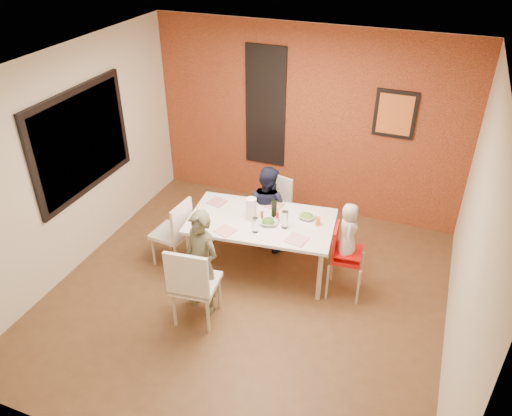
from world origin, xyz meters
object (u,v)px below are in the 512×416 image
at_px(chair_near, 192,282).
at_px(wine_bottle, 274,210).
at_px(high_chair, 343,254).
at_px(child_near, 202,263).
at_px(chair_left, 176,230).
at_px(child_far, 267,207).
at_px(toddler, 348,231).
at_px(dining_table, 261,224).
at_px(paper_towel_roll, 251,209).
at_px(chair_far, 274,205).

height_order(chair_near, wine_bottle, chair_near).
relative_size(high_chair, child_near, 0.71).
height_order(chair_left, high_chair, high_chair).
xyz_separation_m(child_far, toddler, (1.18, -0.58, 0.29)).
relative_size(dining_table, child_far, 1.56).
bearing_deg(chair_near, paper_towel_roll, -107.37).
xyz_separation_m(dining_table, chair_near, (-0.34, -1.17, -0.09)).
height_order(dining_table, child_far, child_far).
xyz_separation_m(child_near, child_far, (0.24, 1.43, -0.05)).
relative_size(chair_left, wine_bottle, 3.61).
bearing_deg(child_far, high_chair, 166.50).
xyz_separation_m(chair_left, wine_bottle, (1.17, 0.37, 0.34)).
distance_m(chair_far, chair_left, 1.40).
height_order(child_near, toddler, child_near).
bearing_deg(high_chair, toddler, -85.51).
distance_m(dining_table, high_chair, 1.05).
bearing_deg(paper_towel_roll, chair_far, 87.67).
relative_size(child_near, child_far, 1.09).
relative_size(dining_table, high_chair, 2.02).
relative_size(child_near, wine_bottle, 5.09).
distance_m(child_near, paper_towel_roll, 0.96).
xyz_separation_m(child_far, wine_bottle, (0.24, -0.42, 0.26)).
xyz_separation_m(chair_left, child_near, (0.69, -0.63, 0.13)).
height_order(chair_near, child_far, child_far).
distance_m(chair_near, high_chair, 1.76).
height_order(high_chair, child_near, child_near).
height_order(child_near, child_far, child_near).
bearing_deg(wine_bottle, high_chair, -9.98).
bearing_deg(high_chair, dining_table, 80.51).
distance_m(child_near, toddler, 1.67).
relative_size(chair_near, chair_far, 1.14).
relative_size(dining_table, chair_left, 2.03).
bearing_deg(chair_near, chair_far, -104.12).
distance_m(chair_far, paper_towel_roll, 0.84).
xyz_separation_m(chair_left, high_chair, (2.08, 0.21, 0.04)).
bearing_deg(chair_left, wine_bottle, 112.89).
distance_m(dining_table, chair_left, 1.09).
height_order(chair_far, high_chair, high_chair).
xyz_separation_m(wine_bottle, paper_towel_roll, (-0.26, -0.10, 0.02)).
bearing_deg(chair_far, chair_left, -119.45).
bearing_deg(child_near, child_far, 97.96).
bearing_deg(dining_table, chair_far, 97.03).
bearing_deg(toddler, wine_bottle, 66.61).
bearing_deg(high_chair, chair_left, 90.58).
distance_m(chair_far, wine_bottle, 0.78).
bearing_deg(chair_near, wine_bottle, -117.39).
distance_m(toddler, wine_bottle, 0.95).
height_order(chair_far, child_near, child_near).
xyz_separation_m(dining_table, paper_towel_roll, (-0.12, -0.02, 0.21)).
bearing_deg(child_near, wine_bottle, 81.81).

